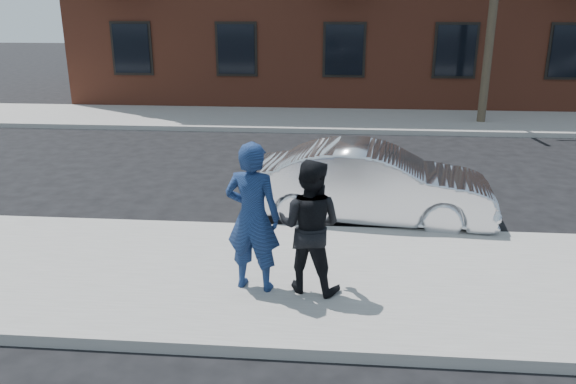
{
  "coord_description": "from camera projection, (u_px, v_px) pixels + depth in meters",
  "views": [
    {
      "loc": [
        -0.13,
        -7.2,
        3.68
      ],
      "look_at": [
        -0.78,
        0.4,
        1.14
      ],
      "focal_mm": 35.0,
      "sensor_mm": 36.0,
      "label": 1
    }
  ],
  "objects": [
    {
      "name": "far_sidewalk",
      "position": [
        340.0,
        120.0,
        18.56
      ],
      "size": [
        50.0,
        3.5,
        0.15
      ],
      "primitive_type": "cube",
      "color": "gray",
      "rests_on": "ground"
    },
    {
      "name": "ground",
      "position": [
        340.0,
        278.0,
        7.95
      ],
      "size": [
        100.0,
        100.0,
        0.0
      ],
      "primitive_type": "plane",
      "color": "black",
      "rests_on": "ground"
    },
    {
      "name": "man_peacoat",
      "position": [
        309.0,
        226.0,
        7.09
      ],
      "size": [
        0.99,
        0.86,
        1.75
      ],
      "rotation": [
        0.0,
        0.0,
        2.88
      ],
      "color": "black",
      "rests_on": "near_sidewalk"
    },
    {
      "name": "man_hoodie",
      "position": [
        253.0,
        217.0,
        7.09
      ],
      "size": [
        0.79,
        0.59,
        1.97
      ],
      "rotation": [
        0.0,
        0.0,
        2.96
      ],
      "color": "navy",
      "rests_on": "near_sidewalk"
    },
    {
      "name": "far_curb",
      "position": [
        340.0,
        131.0,
        16.86
      ],
      "size": [
        50.0,
        0.1,
        0.15
      ],
      "primitive_type": "cube",
      "color": "#999691",
      "rests_on": "ground"
    },
    {
      "name": "near_curb",
      "position": [
        340.0,
        232.0,
        9.4
      ],
      "size": [
        50.0,
        0.1,
        0.15
      ],
      "primitive_type": "cube",
      "color": "#999691",
      "rests_on": "ground"
    },
    {
      "name": "near_sidewalk",
      "position": [
        341.0,
        282.0,
        7.69
      ],
      "size": [
        50.0,
        3.5,
        0.15
      ],
      "primitive_type": "cube",
      "color": "gray",
      "rests_on": "ground"
    },
    {
      "name": "silver_sedan",
      "position": [
        372.0,
        184.0,
        9.87
      ],
      "size": [
        4.32,
        1.88,
        1.38
      ],
      "primitive_type": "imported",
      "rotation": [
        0.0,
        0.0,
        1.47
      ],
      "color": "silver",
      "rests_on": "ground"
    }
  ]
}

